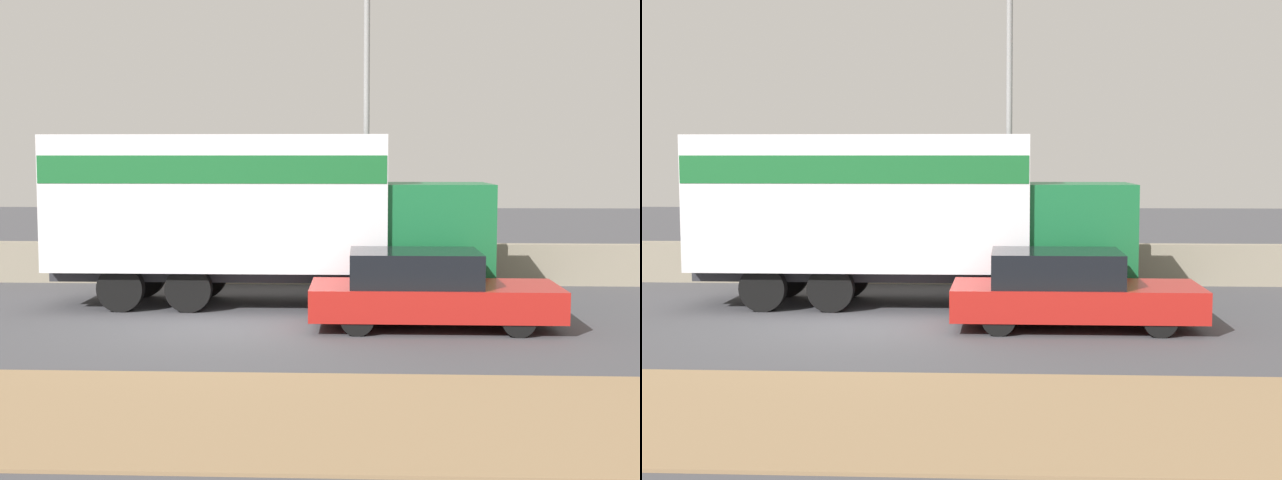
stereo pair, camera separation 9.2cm
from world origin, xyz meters
The scene contains 7 objects.
ground_plane centered at (0.00, 0.00, 0.00)m, with size 80.00×80.00×0.00m, color #47474C.
dirt_shoulder_foreground centered at (0.00, -5.81, 0.02)m, with size 60.00×4.09×0.04m.
stone_wall_backdrop centered at (0.00, 5.64, 0.51)m, with size 60.00×0.35×1.01m.
street_lamp centered at (2.39, 4.47, 4.42)m, with size 0.56×0.28×7.73m.
box_truck centered at (0.00, 2.39, 2.10)m, with size 9.09×2.54×3.56m.
car_hatchback centered at (3.49, -0.04, 0.70)m, with size 4.51×1.86×1.41m.
pedestrian centered at (5.28, 5.00, 0.88)m, with size 0.37×0.37×1.69m.
Camera 1 is at (2.27, -16.21, 3.09)m, focal length 50.00 mm.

